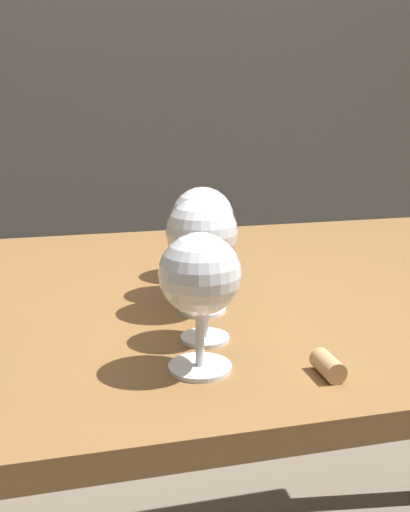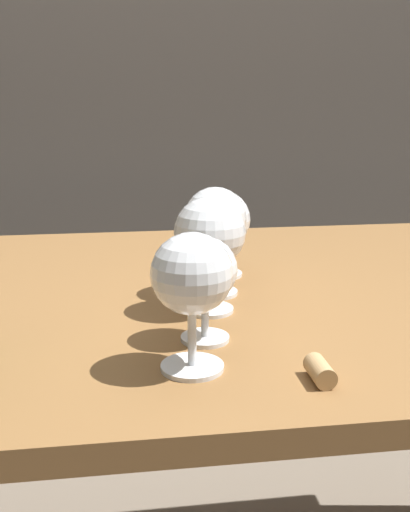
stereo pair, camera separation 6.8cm
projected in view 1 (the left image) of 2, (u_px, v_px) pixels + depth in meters
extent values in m
cube|color=brown|center=(177.00, 299.00, 0.89)|extent=(1.50, 0.79, 0.03)
cylinder|color=white|center=(200.00, 367.00, 0.63)|extent=(0.07, 0.07, 0.00)
cylinder|color=white|center=(200.00, 333.00, 0.62)|extent=(0.01, 0.01, 0.07)
sphere|color=white|center=(200.00, 274.00, 0.60)|extent=(0.08, 0.08, 0.08)
ellipsoid|color=beige|center=(200.00, 277.00, 0.60)|extent=(0.07, 0.07, 0.03)
cylinder|color=white|center=(205.00, 338.00, 0.70)|extent=(0.06, 0.06, 0.00)
cylinder|color=white|center=(205.00, 313.00, 0.70)|extent=(0.01, 0.01, 0.06)
sphere|color=white|center=(205.00, 270.00, 0.68)|extent=(0.07, 0.07, 0.07)
ellipsoid|color=gold|center=(205.00, 272.00, 0.68)|extent=(0.06, 0.06, 0.03)
cylinder|color=white|center=(202.00, 309.00, 0.80)|extent=(0.06, 0.06, 0.00)
cylinder|color=white|center=(202.00, 282.00, 0.79)|extent=(0.01, 0.01, 0.07)
sphere|color=white|center=(202.00, 232.00, 0.77)|extent=(0.09, 0.09, 0.09)
ellipsoid|color=maroon|center=(202.00, 231.00, 0.77)|extent=(0.08, 0.08, 0.04)
cylinder|color=white|center=(203.00, 292.00, 0.87)|extent=(0.06, 0.06, 0.00)
cylinder|color=white|center=(202.00, 264.00, 0.86)|extent=(0.01, 0.01, 0.08)
sphere|color=white|center=(202.00, 218.00, 0.84)|extent=(0.09, 0.09, 0.09)
ellipsoid|color=#470A16|center=(202.00, 217.00, 0.84)|extent=(0.08, 0.08, 0.04)
cylinder|color=white|center=(204.00, 274.00, 0.96)|extent=(0.07, 0.07, 0.00)
cylinder|color=white|center=(204.00, 255.00, 0.95)|extent=(0.01, 0.01, 0.06)
sphere|color=white|center=(204.00, 219.00, 0.93)|extent=(0.09, 0.09, 0.09)
ellipsoid|color=pink|center=(204.00, 223.00, 0.93)|extent=(0.08, 0.08, 0.03)
cylinder|color=tan|center=(328.00, 366.00, 0.61)|extent=(0.02, 0.04, 0.02)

